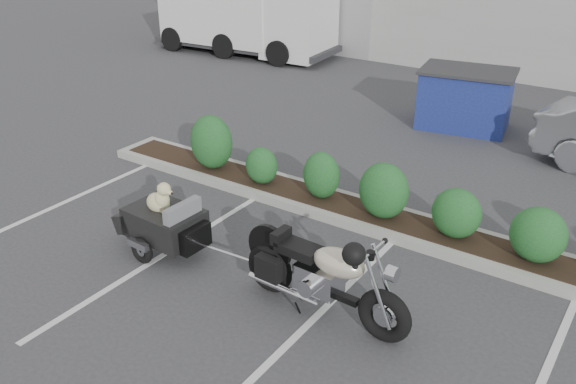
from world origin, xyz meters
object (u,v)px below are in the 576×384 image
Objects in this scene: motorcycle at (323,277)px; dumpster at (465,98)px; pet_trailer at (164,221)px; delivery_truck at (244,11)px.

dumpster is at bearing 99.47° from motorcycle.
motorcycle is at bearing 1.95° from pet_trailer.
delivery_truck is (-9.76, 11.00, 0.83)m from motorcycle.
pet_trailer is 0.86× the size of dumpster.
delivery_truck reaches higher than pet_trailer.
dumpster is at bearing -23.51° from delivery_truck.
pet_trailer is at bearing -112.34° from dumpster.
motorcycle is 1.25× the size of pet_trailer.
delivery_truck is (-8.79, 3.08, 0.71)m from dumpster.
pet_trailer is 8.10m from dumpster.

